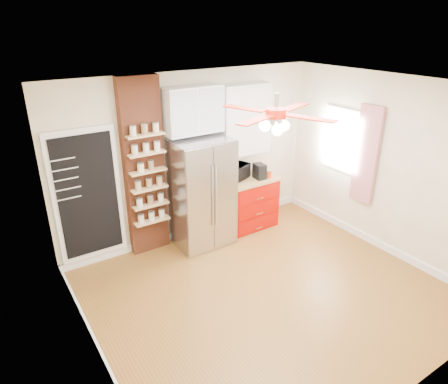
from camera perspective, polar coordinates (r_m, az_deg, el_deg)
floor at (r=5.60m, az=6.11°, el=-13.96°), size 4.50×4.50×0.00m
ceiling at (r=4.50m, az=7.62°, el=14.47°), size 4.50×4.50×0.00m
wall_back at (r=6.44m, az=-4.63°, el=4.95°), size 4.50×0.02×2.70m
wall_front at (r=3.81m, az=26.71°, el=-11.83°), size 4.50×0.02×2.70m
wall_left at (r=4.00m, az=-19.26°, el=-8.71°), size 0.02×4.00×2.70m
wall_right at (r=6.49m, az=22.32°, el=3.36°), size 0.02×4.00×2.70m
chalkboard at (r=5.93m, az=-18.88°, el=-0.56°), size 0.95×0.05×1.95m
brick_pillar at (r=6.03m, az=-11.35°, el=3.26°), size 0.60×0.16×2.70m
fridge at (r=6.29m, az=-3.26°, el=-0.13°), size 0.90×0.70×1.75m
upper_glass_cabinet at (r=6.06m, az=-4.49°, el=11.62°), size 0.90×0.35×0.70m
red_cabinet at (r=6.99m, az=3.50°, el=-1.41°), size 0.94×0.64×0.90m
upper_shelf_unit at (r=6.65m, az=2.92°, el=10.30°), size 0.90×0.30×1.15m
window at (r=6.93m, az=16.48°, el=7.13°), size 0.04×0.75×1.05m
curtain at (r=6.59m, az=19.66°, el=4.99°), size 0.06×0.40×1.55m
ceiling_fan at (r=4.55m, az=7.43°, el=11.04°), size 1.40×1.40×0.44m
toaster_oven at (r=6.72m, az=1.70°, el=2.89°), size 0.54×0.45×0.25m
coffee_maker at (r=6.76m, az=5.09°, el=2.97°), size 0.18×0.24×0.26m
canister_left at (r=6.84m, az=6.39°, el=2.55°), size 0.13×0.13×0.12m
canister_right at (r=7.03m, az=5.64°, el=3.28°), size 0.11×0.11×0.15m
pantry_jar_oats at (r=5.83m, az=-11.83°, el=3.41°), size 0.12×0.12×0.13m
pantry_jar_beans at (r=5.92m, az=-10.42°, el=3.80°), size 0.11×0.11×0.12m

